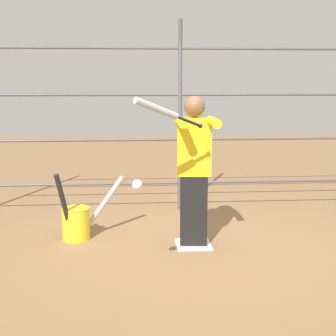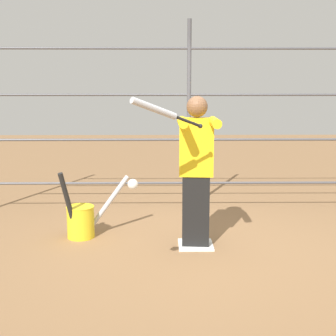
{
  "view_description": "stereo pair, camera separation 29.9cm",
  "coord_description": "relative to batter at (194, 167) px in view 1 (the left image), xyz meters",
  "views": [
    {
      "loc": [
        0.69,
        5.18,
        1.86
      ],
      "look_at": [
        0.33,
        0.42,
        1.0
      ],
      "focal_mm": 50.0,
      "sensor_mm": 36.0,
      "label": 1
    },
    {
      "loc": [
        0.39,
        5.2,
        1.86
      ],
      "look_at": [
        0.33,
        0.42,
        1.0
      ],
      "focal_mm": 50.0,
      "sensor_mm": 36.0,
      "label": 2
    }
  ],
  "objects": [
    {
      "name": "fence_backstop",
      "position": [
        0.0,
        -1.62,
        0.44
      ],
      "size": [
        6.02,
        0.06,
        2.76
      ],
      "color": "#4C4C51",
      "rests_on": "ground"
    },
    {
      "name": "softball_in_flight",
      "position": [
        0.66,
        1.03,
        0.03
      ],
      "size": [
        0.1,
        0.1,
        0.1
      ],
      "color": "white"
    },
    {
      "name": "home_plate",
      "position": [
        0.0,
        -0.02,
        -0.92
      ],
      "size": [
        0.4,
        0.4,
        0.02
      ],
      "color": "white",
      "rests_on": "ground"
    },
    {
      "name": "bat_bucket",
      "position": [
        1.37,
        -0.34,
        -0.71
      ],
      "size": [
        0.81,
        0.62,
        0.86
      ],
      "color": "yellow",
      "rests_on": "ground"
    },
    {
      "name": "batter",
      "position": [
        0.0,
        0.0,
        0.0
      ],
      "size": [
        0.44,
        0.6,
        1.73
      ],
      "color": "black",
      "rests_on": "ground"
    },
    {
      "name": "baseball_bat_swinging",
      "position": [
        0.41,
        0.74,
        0.67
      ],
      "size": [
        0.71,
        0.54,
        0.33
      ],
      "color": "black"
    },
    {
      "name": "ground_plane",
      "position": [
        0.0,
        -0.02,
        -0.93
      ],
      "size": [
        24.0,
        24.0,
        0.0
      ],
      "primitive_type": "plane",
      "color": "olive"
    }
  ]
}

